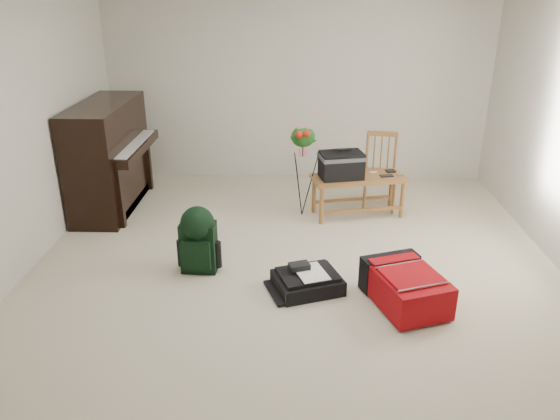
{
  "coord_description": "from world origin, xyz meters",
  "views": [
    {
      "loc": [
        0.02,
        -4.43,
        2.54
      ],
      "look_at": [
        -0.15,
        0.35,
        0.51
      ],
      "focal_mm": 35.0,
      "sensor_mm": 36.0,
      "label": 1
    }
  ],
  "objects_px": {
    "dining_chair": "(380,172)",
    "black_duffel": "(307,281)",
    "green_backpack": "(198,237)",
    "flower_stand": "(302,172)",
    "bench": "(346,168)",
    "red_suitcase": "(404,284)",
    "piano": "(110,159)"
  },
  "relations": [
    {
      "from": "dining_chair",
      "to": "black_duffel",
      "type": "bearing_deg",
      "value": -106.84
    },
    {
      "from": "piano",
      "to": "dining_chair",
      "type": "height_order",
      "value": "piano"
    },
    {
      "from": "flower_stand",
      "to": "green_backpack",
      "type": "bearing_deg",
      "value": -128.39
    },
    {
      "from": "bench",
      "to": "black_duffel",
      "type": "relative_size",
      "value": 1.66
    },
    {
      "from": "piano",
      "to": "green_backpack",
      "type": "distance_m",
      "value": 2.03
    },
    {
      "from": "piano",
      "to": "black_duffel",
      "type": "height_order",
      "value": "piano"
    },
    {
      "from": "black_duffel",
      "to": "flower_stand",
      "type": "xyz_separation_m",
      "value": [
        -0.05,
        1.66,
        0.45
      ]
    },
    {
      "from": "green_backpack",
      "to": "piano",
      "type": "bearing_deg",
      "value": 132.83
    },
    {
      "from": "dining_chair",
      "to": "black_duffel",
      "type": "relative_size",
      "value": 1.32
    },
    {
      "from": "red_suitcase",
      "to": "flower_stand",
      "type": "xyz_separation_m",
      "value": [
        -0.86,
        1.82,
        0.36
      ]
    },
    {
      "from": "piano",
      "to": "flower_stand",
      "type": "relative_size",
      "value": 1.38
    },
    {
      "from": "bench",
      "to": "red_suitcase",
      "type": "xyz_separation_m",
      "value": [
        0.37,
        -1.84,
        -0.41
      ]
    },
    {
      "from": "bench",
      "to": "green_backpack",
      "type": "height_order",
      "value": "bench"
    },
    {
      "from": "green_backpack",
      "to": "flower_stand",
      "type": "relative_size",
      "value": 0.59
    },
    {
      "from": "black_duffel",
      "to": "bench",
      "type": "bearing_deg",
      "value": 54.81
    },
    {
      "from": "green_backpack",
      "to": "flower_stand",
      "type": "xyz_separation_m",
      "value": [
        0.96,
        1.35,
        0.18
      ]
    },
    {
      "from": "black_duffel",
      "to": "dining_chair",
      "type": "bearing_deg",
      "value": 45.72
    },
    {
      "from": "bench",
      "to": "piano",
      "type": "bearing_deg",
      "value": 163.68
    },
    {
      "from": "black_duffel",
      "to": "green_backpack",
      "type": "distance_m",
      "value": 1.09
    },
    {
      "from": "red_suitcase",
      "to": "green_backpack",
      "type": "xyz_separation_m",
      "value": [
        -1.82,
        0.47,
        0.19
      ]
    },
    {
      "from": "black_duffel",
      "to": "red_suitcase",
      "type": "bearing_deg",
      "value": -31.3
    },
    {
      "from": "bench",
      "to": "red_suitcase",
      "type": "distance_m",
      "value": 1.92
    },
    {
      "from": "flower_stand",
      "to": "piano",
      "type": "bearing_deg",
      "value": 172.23
    },
    {
      "from": "green_backpack",
      "to": "flower_stand",
      "type": "height_order",
      "value": "flower_stand"
    },
    {
      "from": "bench",
      "to": "flower_stand",
      "type": "height_order",
      "value": "flower_stand"
    },
    {
      "from": "dining_chair",
      "to": "flower_stand",
      "type": "xyz_separation_m",
      "value": [
        -0.91,
        -0.29,
        0.1
      ]
    },
    {
      "from": "red_suitcase",
      "to": "green_backpack",
      "type": "distance_m",
      "value": 1.89
    },
    {
      "from": "bench",
      "to": "green_backpack",
      "type": "distance_m",
      "value": 2.01
    },
    {
      "from": "piano",
      "to": "bench",
      "type": "height_order",
      "value": "piano"
    },
    {
      "from": "green_backpack",
      "to": "flower_stand",
      "type": "distance_m",
      "value": 1.67
    },
    {
      "from": "piano",
      "to": "green_backpack",
      "type": "xyz_separation_m",
      "value": [
        1.3,
        -1.54,
        -0.25
      ]
    },
    {
      "from": "bench",
      "to": "flower_stand",
      "type": "relative_size",
      "value": 1.03
    }
  ]
}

